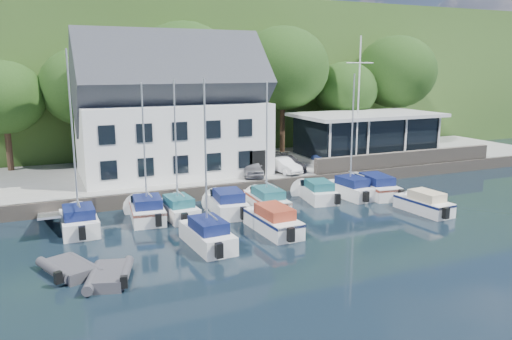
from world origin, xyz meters
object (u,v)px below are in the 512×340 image
Objects in this scene: boat_r2_1 at (206,158)px; boat_r1_1 at (144,146)px; boat_r1_2 at (176,150)px; boat_r1_5 at (317,190)px; boat_r1_3 at (227,202)px; boat_r2_4 at (424,201)px; car_white at (283,165)px; car_dgrey at (286,162)px; boat_r1_7 at (374,184)px; flagpole at (358,103)px; club_pavilion at (366,135)px; car_blue at (332,160)px; boat_r2_2 at (273,218)px; harbor_building at (172,118)px; boat_r1_0 at (74,152)px; dinghy_1 at (109,273)px; boat_r1_6 at (352,134)px; dinghy_0 at (70,266)px; car_silver at (252,167)px; boat_r1_4 at (267,142)px.

boat_r1_1 is at bearing 104.30° from boat_r2_1.
boat_r1_5 is at bearing -3.41° from boat_r1_2.
boat_r2_4 is at bearing -16.77° from boat_r1_3.
car_dgrey reaches higher than car_white.
car_white is at bearing 109.66° from boat_r2_4.
car_dgrey is 0.60× the size of boat_r1_7.
club_pavilion is at bearing 45.04° from flagpole.
boat_r1_7 is at bearing 86.50° from boat_r2_4.
car_blue is 0.41× the size of boat_r1_2.
harbor_building is at bearing 96.63° from boat_r2_2.
boat_r1_1 reaches higher than boat_r2_4.
boat_r1_0 reaches higher than car_white.
flagpole is 26.21m from dinghy_1.
boat_r1_6 reaches higher than dinghy_0.
boat_r1_1 is (-18.56, -4.69, -1.78)m from flagpole.
dinghy_0 is at bearing -150.98° from club_pavilion.
club_pavilion is 10.35m from boat_r1_7.
car_silver is at bearing 59.88° from boat_r1_3.
club_pavilion is at bearing -1.59° from harbor_building.
club_pavilion is at bearing 5.69° from car_white.
car_white is at bearing 14.60° from car_silver.
car_blue is at bearing 16.22° from boat_r1_0.
club_pavilion is 3.65× the size of car_white.
boat_r1_0 is at bearing -166.97° from car_blue.
car_blue is at bearing 17.06° from boat_r1_2.
boat_r1_7 is at bearing -21.97° from car_silver.
boat_r1_2 is at bearing -162.25° from car_blue.
boat_r2_2 is 10.05m from dinghy_1.
car_silver is at bearing 78.83° from boat_r1_4.
boat_r2_1 is 1.47× the size of boat_r2_2.
boat_r1_5 is at bearing 25.76° from boat_r2_1.
boat_r1_5 is at bearing -140.47° from club_pavilion.
harbor_building is 3.99× the size of car_white.
boat_r1_7 is 22.40m from dinghy_0.
car_blue is 0.38× the size of boat_r1_1.
club_pavilion is 1.54× the size of boat_r1_2.
boat_r2_4 is (0.14, -5.05, -0.05)m from boat_r1_7.
harbor_building reaches higher than boat_r1_7.
car_white is at bearing 12.74° from dinghy_0.
boat_r1_3 is at bearing -0.55° from boat_r1_0.
club_pavilion is 4.26× the size of dinghy_1.
boat_r1_5 is 18.17m from dinghy_0.
boat_r1_1 is 9.94m from dinghy_1.
car_dgrey is 21.45m from dinghy_1.
club_pavilion is 2.05× the size of boat_r2_2.
car_silver is at bearing 63.32° from dinghy_1.
car_dgrey is at bearing 102.48° from boat_r1_6.
car_silver is 10.58m from boat_r2_2.
car_white reaches higher than boat_r2_4.
boat_r1_0 is at bearing -172.50° from boat_r1_7.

